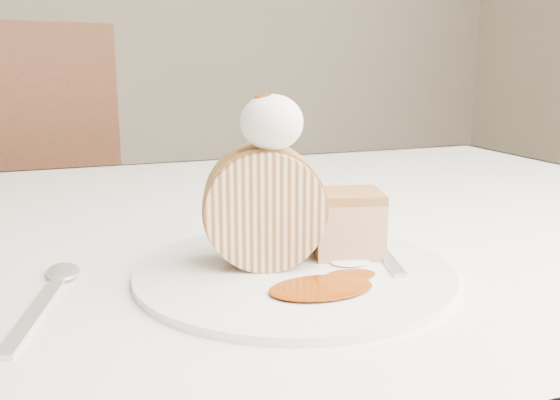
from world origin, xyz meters
name	(u,v)px	position (x,y,z in m)	size (l,w,h in m)	color
table	(208,296)	(0.00, 0.20, 0.66)	(1.40, 0.90, 0.75)	silver
chair_far	(1,218)	(-0.28, 1.04, 0.58)	(0.59, 0.59, 1.01)	brown
plate	(294,272)	(0.03, 0.00, 0.75)	(0.28, 0.28, 0.01)	white
roulade_slice	(264,207)	(0.01, 0.02, 0.81)	(0.10, 0.10, 0.06)	beige
cake_chunk	(347,227)	(0.09, 0.02, 0.78)	(0.06, 0.06, 0.05)	#A6793F
whipped_cream	(272,122)	(0.02, 0.01, 0.89)	(0.05, 0.05, 0.05)	white
caramel_drizzle	(270,90)	(0.01, 0.01, 0.91)	(0.03, 0.02, 0.01)	#7D3105
caramel_pool	(321,287)	(0.03, -0.06, 0.76)	(0.09, 0.06, 0.00)	#7D3105
fork	(384,254)	(0.12, 0.00, 0.76)	(0.02, 0.17, 0.00)	silver
spoon	(34,315)	(-0.18, -0.02, 0.75)	(0.03, 0.17, 0.00)	silver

